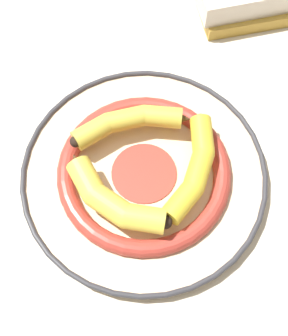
{
  "coord_description": "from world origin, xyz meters",
  "views": [
    {
      "loc": [
        0.27,
        0.08,
        0.66
      ],
      "look_at": [
        -0.01,
        0.01,
        0.04
      ],
      "focal_mm": 50.0,
      "sensor_mm": 36.0,
      "label": 1
    }
  ],
  "objects_px": {
    "banana_a": "(129,122)",
    "banana_b": "(111,200)",
    "banana_c": "(194,171)",
    "decorative_bowl": "(144,174)"
  },
  "relations": [
    {
      "from": "banana_a",
      "to": "banana_b",
      "type": "distance_m",
      "value": 0.13
    },
    {
      "from": "decorative_bowl",
      "to": "banana_b",
      "type": "height_order",
      "value": "banana_b"
    },
    {
      "from": "banana_a",
      "to": "banana_c",
      "type": "xyz_separation_m",
      "value": [
        0.06,
        0.11,
        0.0
      ]
    },
    {
      "from": "banana_a",
      "to": "banana_c",
      "type": "relative_size",
      "value": 0.91
    },
    {
      "from": "banana_a",
      "to": "banana_b",
      "type": "xyz_separation_m",
      "value": [
        0.13,
        0.0,
        0.0
      ]
    },
    {
      "from": "decorative_bowl",
      "to": "banana_a",
      "type": "distance_m",
      "value": 0.08
    },
    {
      "from": "decorative_bowl",
      "to": "banana_b",
      "type": "distance_m",
      "value": 0.08
    },
    {
      "from": "banana_c",
      "to": "banana_b",
      "type": "bearing_deg",
      "value": 128.69
    },
    {
      "from": "banana_b",
      "to": "banana_c",
      "type": "relative_size",
      "value": 0.91
    },
    {
      "from": "banana_b",
      "to": "banana_c",
      "type": "xyz_separation_m",
      "value": [
        -0.07,
        0.11,
        -0.0
      ]
    }
  ]
}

